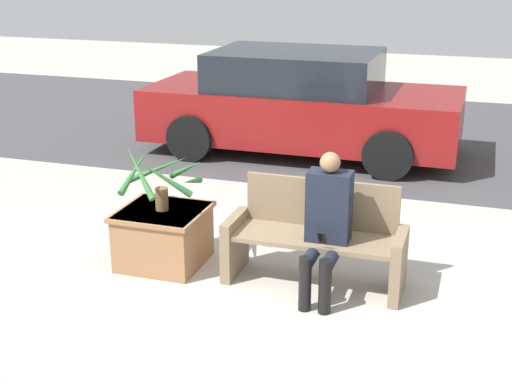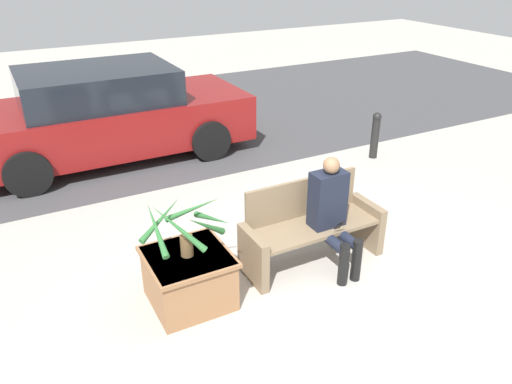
% 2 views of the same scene
% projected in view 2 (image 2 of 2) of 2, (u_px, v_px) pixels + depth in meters
% --- Properties ---
extents(ground_plane, '(30.00, 30.00, 0.00)m').
position_uv_depth(ground_plane, '(319.00, 289.00, 5.03)').
color(ground_plane, '#ADA89E').
extents(road_surface, '(20.00, 6.00, 0.01)m').
position_uv_depth(road_surface, '(145.00, 122.00, 9.72)').
color(road_surface, '#424244').
rests_on(road_surface, ground_plane).
extents(bench, '(1.55, 0.53, 0.89)m').
position_uv_depth(bench, '(311.00, 227.00, 5.34)').
color(bench, '#7A664C').
rests_on(bench, ground_plane).
extents(person_seated, '(0.36, 0.61, 1.23)m').
position_uv_depth(person_seated, '(332.00, 211.00, 5.13)').
color(person_seated, black).
rests_on(person_seated, ground_plane).
extents(planter_box, '(0.77, 0.75, 0.53)m').
position_uv_depth(planter_box, '(189.00, 277.00, 4.74)').
color(planter_box, '#936642').
rests_on(planter_box, ground_plane).
extents(potted_plant, '(0.82, 0.78, 0.64)m').
position_uv_depth(potted_plant, '(185.00, 226.00, 4.51)').
color(potted_plant, brown).
rests_on(potted_plant, planter_box).
extents(parked_car, '(4.36, 1.98, 1.44)m').
position_uv_depth(parked_car, '(107.00, 114.00, 7.87)').
color(parked_car, maroon).
rests_on(parked_car, ground_plane).
extents(bollard_post, '(0.14, 0.14, 0.75)m').
position_uv_depth(bollard_post, '(375.00, 134.00, 7.96)').
color(bollard_post, black).
rests_on(bollard_post, ground_plane).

